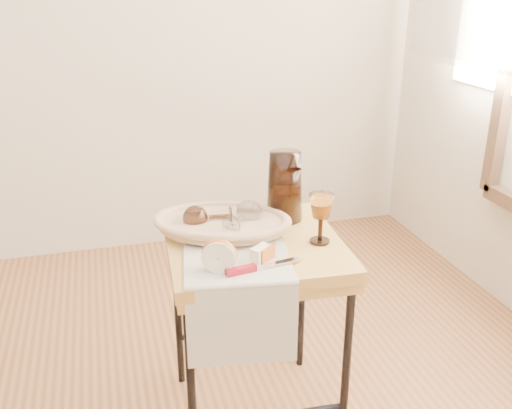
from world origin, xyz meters
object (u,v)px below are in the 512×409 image
object	(u,v)px
tea_towel	(238,262)
pitcher	(285,186)
apple_half	(219,254)
table_knife	(261,266)
goblet_lying_a	(210,217)
side_table	(254,333)
bread_basket	(222,226)
wine_goblet	(321,219)
goblet_lying_b	(242,218)

from	to	relation	value
tea_towel	pitcher	world-z (taller)	pitcher
apple_half	table_knife	xyz separation A→B (m)	(0.10, -0.03, -0.03)
goblet_lying_a	tea_towel	bearing A→B (deg)	104.62
side_table	tea_towel	world-z (taller)	tea_towel
tea_towel	apple_half	world-z (taller)	apple_half
tea_towel	bread_basket	xyz separation A→B (m)	(0.00, 0.20, 0.02)
side_table	goblet_lying_a	size ratio (longest dim) A/B	5.23
side_table	pitcher	xyz separation A→B (m)	(0.13, 0.13, 0.43)
side_table	tea_towel	xyz separation A→B (m)	(-0.08, -0.12, 0.32)
bread_basket	wine_goblet	world-z (taller)	wine_goblet
side_table	goblet_lying_a	bearing A→B (deg)	140.36
goblet_lying_b	table_knife	world-z (taller)	goblet_lying_b
pitcher	table_knife	distance (m)	0.36
side_table	goblet_lying_a	xyz separation A→B (m)	(-0.11, 0.09, 0.37)
tea_towel	bread_basket	world-z (taller)	bread_basket
goblet_lying_a	table_knife	size ratio (longest dim) A/B	0.58
tea_towel	pitcher	xyz separation A→B (m)	(0.21, 0.25, 0.11)
side_table	bread_basket	distance (m)	0.36
goblet_lying_a	wine_goblet	distance (m)	0.33
apple_half	bread_basket	bearing A→B (deg)	96.24
bread_basket	apple_half	world-z (taller)	apple_half
pitcher	tea_towel	bearing A→B (deg)	-116.89
bread_basket	tea_towel	bearing A→B (deg)	-70.44
tea_towel	wine_goblet	world-z (taller)	wine_goblet
pitcher	table_knife	xyz separation A→B (m)	(-0.17, -0.31, -0.10)
goblet_lying_a	pitcher	size ratio (longest dim) A/B	0.47
table_knife	wine_goblet	bearing A→B (deg)	20.18
wine_goblet	apple_half	bearing A→B (deg)	-163.65
bread_basket	goblet_lying_b	xyz separation A→B (m)	(0.05, -0.02, 0.03)
pitcher	wine_goblet	world-z (taller)	pitcher
goblet_lying_a	wine_goblet	bearing A→B (deg)	158.73
side_table	tea_towel	distance (m)	0.35
bread_basket	goblet_lying_a	xyz separation A→B (m)	(-0.03, 0.02, 0.03)
goblet_lying_b	table_knife	size ratio (longest dim) A/B	0.63
tea_towel	goblet_lying_b	world-z (taller)	goblet_lying_b
pitcher	goblet_lying_b	bearing A→B (deg)	-140.95
goblet_lying_b	goblet_lying_a	bearing A→B (deg)	110.09
side_table	wine_goblet	xyz separation A→B (m)	(0.18, -0.06, 0.39)
tea_towel	wine_goblet	size ratio (longest dim) A/B	1.92
goblet_lying_b	pitcher	distance (m)	0.18
table_knife	tea_towel	bearing A→B (deg)	120.76
side_table	bread_basket	bearing A→B (deg)	135.97
goblet_lying_a	apple_half	xyz separation A→B (m)	(-0.03, -0.25, -0.00)
tea_towel	apple_half	bearing A→B (deg)	-141.23
apple_half	table_knife	size ratio (longest dim) A/B	0.45
pitcher	apple_half	world-z (taller)	pitcher
side_table	apple_half	world-z (taller)	apple_half
wine_goblet	tea_towel	bearing A→B (deg)	-166.88
apple_half	goblet_lying_a	bearing A→B (deg)	104.49
wine_goblet	table_knife	bearing A→B (deg)	-150.71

